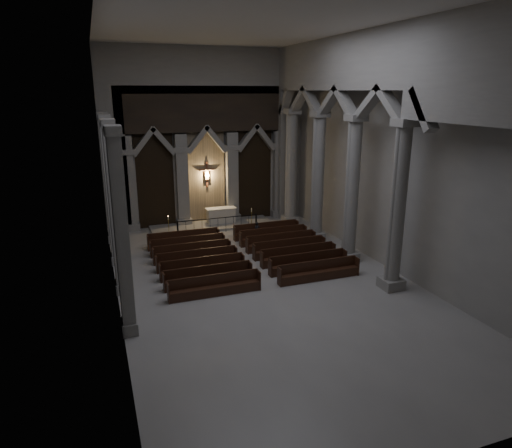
% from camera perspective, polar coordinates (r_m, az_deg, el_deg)
% --- Properties ---
extents(room, '(24.00, 24.10, 12.00)m').
position_cam_1_polar(room, '(20.86, 1.40, 11.98)').
color(room, '#9F9C96').
rests_on(room, ground).
extents(sanctuary_wall, '(14.00, 0.77, 12.00)m').
position_cam_1_polar(sanctuary_wall, '(31.94, -6.26, 11.61)').
color(sanctuary_wall, gray).
rests_on(sanctuary_wall, ground).
extents(right_arcade, '(1.00, 24.00, 12.00)m').
position_cam_1_polar(right_arcade, '(24.51, 12.62, 12.78)').
color(right_arcade, gray).
rests_on(right_arcade, ground).
extents(left_pilasters, '(0.60, 13.00, 8.03)m').
position_cam_1_polar(left_pilasters, '(23.51, -17.44, 2.61)').
color(left_pilasters, gray).
rests_on(left_pilasters, ground).
extents(sanctuary_step, '(8.50, 2.60, 0.15)m').
position_cam_1_polar(sanctuary_step, '(32.24, -5.50, -0.17)').
color(sanctuary_step, gray).
rests_on(sanctuary_step, ground).
extents(altar, '(2.11, 0.84, 1.07)m').
position_cam_1_polar(altar, '(32.50, -4.40, 1.12)').
color(altar, beige).
rests_on(altar, sanctuary_step).
extents(altar_rail, '(5.52, 0.09, 1.09)m').
position_cam_1_polar(altar_rail, '(30.56, -4.78, 0.18)').
color(altar_rail, black).
rests_on(altar_rail, ground).
extents(candle_stand_left, '(0.23, 0.23, 1.37)m').
position_cam_1_polar(candle_stand_left, '(30.38, -10.83, -0.83)').
color(candle_stand_left, '#B29936').
rests_on(candle_stand_left, ground).
extents(candle_stand_right, '(0.24, 0.24, 1.43)m').
position_cam_1_polar(candle_stand_right, '(31.57, -0.55, 0.14)').
color(candle_stand_right, '#B29936').
rests_on(candle_stand_right, ground).
extents(pews, '(9.79, 7.85, 0.98)m').
position_cam_1_polar(pews, '(25.51, -1.40, -4.02)').
color(pews, black).
rests_on(pews, ground).
extents(worshipper, '(0.44, 0.32, 1.11)m').
position_cam_1_polar(worshipper, '(29.27, 0.14, -0.82)').
color(worshipper, black).
rests_on(worshipper, ground).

